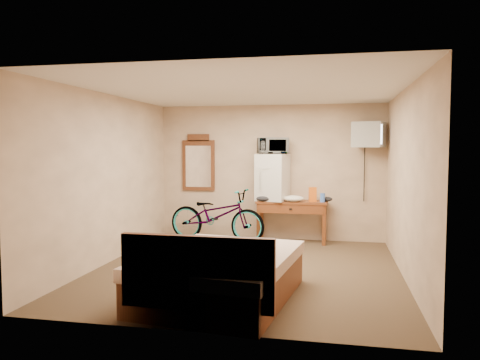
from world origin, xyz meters
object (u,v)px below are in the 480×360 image
at_px(blue_cup, 322,198).
at_px(crt_television, 369,135).
at_px(microwave, 273,146).
at_px(desk, 292,208).
at_px(bed, 220,274).
at_px(mini_fridge, 273,177).
at_px(bicycle, 217,215).
at_px(wall_mirror, 199,163).

bearing_deg(blue_cup, crt_television, 3.97).
bearing_deg(microwave, desk, -25.50).
xyz_separation_m(desk, blue_cup, (0.55, -0.04, 0.21)).
bearing_deg(bed, blue_cup, 72.75).
height_order(mini_fridge, bicycle, mini_fridge).
bearing_deg(wall_mirror, bed, -69.99).
distance_m(crt_television, bed, 4.18).
bearing_deg(bed, wall_mirror, 110.01).
bearing_deg(crt_television, mini_fridge, 179.00).
bearing_deg(crt_television, desk, -179.19).
relative_size(mini_fridge, blue_cup, 5.39).
relative_size(mini_fridge, crt_television, 1.29).
xyz_separation_m(mini_fridge, wall_mirror, (-1.47, 0.22, 0.24)).
height_order(desk, wall_mirror, wall_mirror).
relative_size(microwave, bicycle, 0.29).
distance_m(desk, crt_television, 1.86).
bearing_deg(mini_fridge, bed, -92.29).
xyz_separation_m(crt_television, bicycle, (-2.67, -0.19, -1.45)).
distance_m(microwave, bicycle, 1.62).
bearing_deg(desk, bicycle, -172.74).
relative_size(microwave, blue_cup, 3.39).
xyz_separation_m(microwave, wall_mirror, (-1.47, 0.22, -0.33)).
bearing_deg(wall_mirror, blue_cup, -7.35).
xyz_separation_m(microwave, bicycle, (-1.00, -0.22, -1.26)).
relative_size(desk, wall_mirror, 1.17).
height_order(blue_cup, bed, blue_cup).
bearing_deg(blue_cup, mini_fridge, 174.74).
bearing_deg(microwave, blue_cup, -23.07).
bearing_deg(bed, crt_television, 61.91).
bearing_deg(wall_mirror, mini_fridge, -8.63).
relative_size(bicycle, bed, 0.84).
distance_m(desk, mini_fridge, 0.66).
distance_m(desk, wall_mirror, 2.00).
relative_size(microwave, bed, 0.24).
xyz_separation_m(desk, mini_fridge, (-0.36, 0.05, 0.55)).
xyz_separation_m(blue_cup, wall_mirror, (-2.37, 0.31, 0.58)).
bearing_deg(wall_mirror, desk, -8.45).
relative_size(desk, bicycle, 0.69).
xyz_separation_m(bicycle, bed, (0.86, -3.21, -0.19)).
height_order(mini_fridge, blue_cup, mini_fridge).
height_order(microwave, blue_cup, microwave).
bearing_deg(microwave, crt_television, -18.80).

